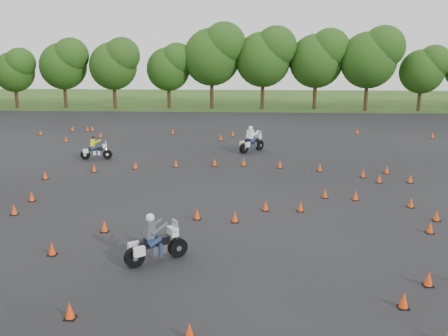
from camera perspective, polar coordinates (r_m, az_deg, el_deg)
ground at (r=21.81m, az=-0.56°, el=-5.50°), size 140.00×140.00×0.00m
asphalt_pad at (r=27.55m, az=0.22°, el=-1.46°), size 62.00×62.00×0.00m
treeline at (r=56.09m, az=4.80°, el=10.83°), size 87.13×32.34×10.76m
traffic_cones at (r=26.85m, az=-1.01°, el=-1.36°), size 36.14×32.53×0.45m
rider_grey at (r=17.13m, az=-7.77°, el=-7.86°), size 2.28×1.89×1.77m
rider_yellow at (r=33.71m, az=-14.44°, el=2.25°), size 2.12×0.91×1.58m
rider_white at (r=35.24m, az=3.20°, el=3.36°), size 2.14×2.32×1.87m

